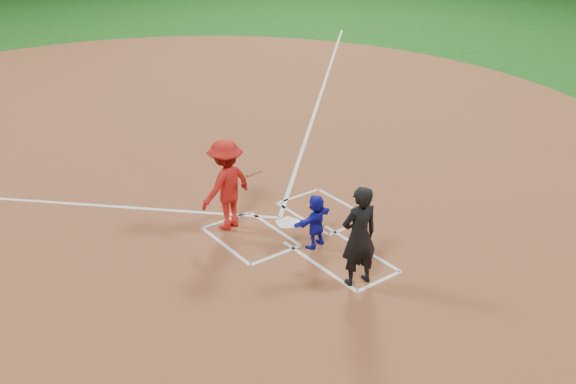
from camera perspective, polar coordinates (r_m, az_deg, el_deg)
ground at (r=13.82m, az=0.00°, el=-2.83°), size 120.00×120.00×0.00m
home_plate_dirt at (r=18.53m, az=-11.21°, el=4.37°), size 28.00×28.00×0.01m
home_plate at (r=13.81m, az=0.00°, el=-2.76°), size 0.60×0.60×0.02m
catcher at (r=12.73m, az=2.49°, el=-2.59°), size 1.09×0.53×1.12m
umpire at (r=11.43m, az=6.34°, el=-3.93°), size 0.78×0.59×1.94m
chalk_markings at (r=17.93m, az=-10.19°, el=3.75°), size 28.35×17.32×0.01m
batter_at_plate at (r=13.30m, az=-5.51°, el=0.64°), size 1.66×1.00×1.96m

